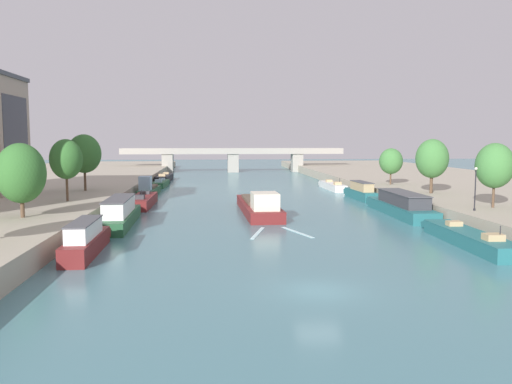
# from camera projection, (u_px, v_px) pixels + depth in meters

# --- Properties ---
(ground_plane) EXTENTS (400.00, 400.00, 0.00)m
(ground_plane) POSITION_uv_depth(u_px,v_px,m) (319.00, 291.00, 29.01)
(ground_plane) COLOR teal
(quay_left) EXTENTS (36.00, 170.00, 1.70)m
(quay_left) POSITION_uv_depth(u_px,v_px,m) (21.00, 189.00, 80.42)
(quay_left) COLOR #A89E89
(quay_left) RESTS_ON ground
(quay_right) EXTENTS (36.00, 170.00, 1.70)m
(quay_right) POSITION_uv_depth(u_px,v_px,m) (459.00, 186.00, 86.48)
(quay_right) COLOR #A89E89
(quay_right) RESTS_ON ground
(barge_midriver) EXTENTS (4.08, 18.88, 2.94)m
(barge_midriver) POSITION_uv_depth(u_px,v_px,m) (259.00, 206.00, 59.74)
(barge_midriver) COLOR maroon
(barge_midriver) RESTS_ON ground
(wake_behind_barge) EXTENTS (5.60, 5.96, 0.03)m
(wake_behind_barge) POSITION_uv_depth(u_px,v_px,m) (278.00, 233.00, 47.39)
(wake_behind_barge) COLOR silver
(wake_behind_barge) RESTS_ON ground
(moored_boat_left_end) EXTENTS (1.99, 10.50, 2.57)m
(moored_boat_left_end) POSITION_uv_depth(u_px,v_px,m) (86.00, 240.00, 38.36)
(moored_boat_left_end) COLOR maroon
(moored_boat_left_end) RESTS_ON ground
(moored_boat_left_far) EXTENTS (2.79, 14.78, 2.79)m
(moored_boat_left_far) POSITION_uv_depth(u_px,v_px,m) (120.00, 214.00, 51.30)
(moored_boat_left_far) COLOR #235633
(moored_boat_left_far) RESTS_ON ground
(moored_boat_left_gap_after) EXTENTS (2.67, 12.58, 2.39)m
(moored_boat_left_gap_after) POSITION_uv_depth(u_px,v_px,m) (143.00, 201.00, 66.41)
(moored_boat_left_gap_after) COLOR maroon
(moored_boat_left_gap_after) RESTS_ON ground
(moored_boat_left_near) EXTENTS (2.62, 11.51, 3.11)m
(moored_boat_left_near) POSITION_uv_depth(u_px,v_px,m) (149.00, 189.00, 79.68)
(moored_boat_left_near) COLOR #235633
(moored_boat_left_near) RESTS_ON ground
(moored_boat_left_second) EXTENTS (2.48, 10.53, 2.12)m
(moored_boat_left_second) POSITION_uv_depth(u_px,v_px,m) (161.00, 184.00, 94.20)
(moored_boat_left_second) COLOR #235633
(moored_boat_left_second) RESTS_ON ground
(moored_boat_left_downstream) EXTENTS (2.80, 14.34, 2.35)m
(moored_boat_left_downstream) POSITION_uv_depth(u_px,v_px,m) (165.00, 178.00, 107.37)
(moored_boat_left_downstream) COLOR black
(moored_boat_left_downstream) RESTS_ON ground
(moored_boat_right_downstream) EXTENTS (2.75, 14.01, 2.24)m
(moored_boat_right_downstream) POSITION_uv_depth(u_px,v_px,m) (468.00, 238.00, 41.71)
(moored_boat_right_downstream) COLOR #23666B
(moored_boat_right_downstream) RESTS_ON ground
(moored_boat_right_far) EXTENTS (3.30, 16.79, 2.63)m
(moored_boat_right_far) POSITION_uv_depth(u_px,v_px,m) (401.00, 205.00, 58.55)
(moored_boat_right_far) COLOR #23666B
(moored_boat_right_far) RESTS_ON ground
(moored_boat_right_second) EXTENTS (2.17, 10.42, 2.55)m
(moored_boat_right_second) POSITION_uv_depth(u_px,v_px,m) (361.00, 192.00, 74.17)
(moored_boat_right_second) COLOR #23666B
(moored_boat_right_second) RESTS_ON ground
(moored_boat_right_lone) EXTENTS (2.21, 12.63, 2.20)m
(moored_boat_right_lone) POSITION_uv_depth(u_px,v_px,m) (332.00, 186.00, 89.05)
(moored_boat_right_lone) COLOR silver
(moored_boat_right_lone) RESTS_ON ground
(tree_left_far) EXTENTS (4.16, 4.16, 6.43)m
(tree_left_far) POSITION_uv_depth(u_px,v_px,m) (21.00, 173.00, 44.82)
(tree_left_far) COLOR brown
(tree_left_far) RESTS_ON quay_left
(tree_left_second) EXTENTS (3.51, 3.51, 6.79)m
(tree_left_second) POSITION_uv_depth(u_px,v_px,m) (66.00, 159.00, 56.90)
(tree_left_second) COLOR brown
(tree_left_second) RESTS_ON quay_left
(tree_left_by_lamp) EXTENTS (4.38, 4.38, 7.44)m
(tree_left_by_lamp) POSITION_uv_depth(u_px,v_px,m) (84.00, 154.00, 68.84)
(tree_left_by_lamp) COLOR brown
(tree_left_by_lamp) RESTS_ON quay_left
(tree_right_midway) EXTENTS (3.70, 3.70, 6.39)m
(tree_right_midway) POSITION_uv_depth(u_px,v_px,m) (495.00, 166.00, 51.40)
(tree_right_midway) COLOR brown
(tree_right_midway) RESTS_ON quay_right
(tree_right_by_lamp) EXTENTS (4.04, 4.04, 6.81)m
(tree_right_by_lamp) POSITION_uv_depth(u_px,v_px,m) (432.00, 159.00, 65.38)
(tree_right_by_lamp) COLOR brown
(tree_right_by_lamp) RESTS_ON quay_right
(tree_right_third) EXTENTS (3.49, 3.49, 5.44)m
(tree_right_third) POSITION_uv_depth(u_px,v_px,m) (391.00, 161.00, 78.64)
(tree_right_third) COLOR brown
(tree_right_third) RESTS_ON quay_right
(lamppost_right_bank) EXTENTS (0.28, 0.28, 4.13)m
(lamppost_right_bank) POSITION_uv_depth(u_px,v_px,m) (475.00, 187.00, 49.37)
(lamppost_right_bank) COLOR black
(lamppost_right_bank) RESTS_ON quay_right
(bridge_far) EXTENTS (58.02, 4.40, 6.25)m
(bridge_far) POSITION_uv_depth(u_px,v_px,m) (233.00, 157.00, 137.26)
(bridge_far) COLOR #9E998E
(bridge_far) RESTS_ON ground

